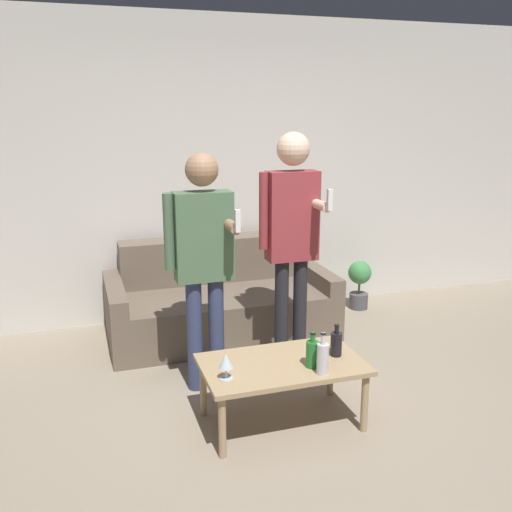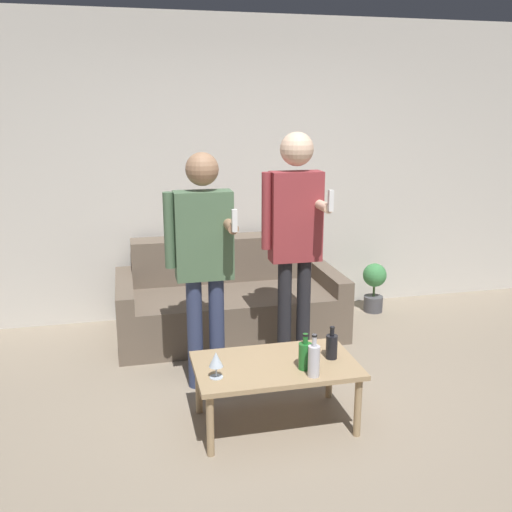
# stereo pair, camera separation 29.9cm
# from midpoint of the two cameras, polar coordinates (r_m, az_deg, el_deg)

# --- Properties ---
(ground_plane) EXTENTS (16.00, 16.00, 0.00)m
(ground_plane) POSITION_cam_midpoint_polar(r_m,az_deg,el_deg) (3.57, 3.46, -17.84)
(ground_plane) COLOR gray
(wall_back) EXTENTS (8.00, 0.06, 2.70)m
(wall_back) POSITION_cam_midpoint_polar(r_m,az_deg,el_deg) (5.27, -5.56, 8.47)
(wall_back) COLOR silver
(wall_back) RESTS_ON ground_plane
(couch) EXTENTS (1.89, 0.94, 0.79)m
(couch) POSITION_cam_midpoint_polar(r_m,az_deg,el_deg) (4.98, -5.46, -4.54)
(couch) COLOR #6B5B4C
(couch) RESTS_ON ground_plane
(coffee_table) EXTENTS (0.99, 0.58, 0.41)m
(coffee_table) POSITION_cam_midpoint_polar(r_m,az_deg,el_deg) (3.54, 0.17, -11.28)
(coffee_table) COLOR tan
(coffee_table) RESTS_ON ground_plane
(bottle_orange) EXTENTS (0.07, 0.07, 0.26)m
(bottle_orange) POSITION_cam_midpoint_polar(r_m,az_deg,el_deg) (3.35, 4.12, -10.14)
(bottle_orange) COLOR silver
(bottle_orange) RESTS_ON coffee_table
(bottle_green) EXTENTS (0.08, 0.08, 0.22)m
(bottle_green) POSITION_cam_midpoint_polar(r_m,az_deg,el_deg) (3.44, 3.16, -9.72)
(bottle_green) COLOR #23752D
(bottle_green) RESTS_ON coffee_table
(bottle_dark) EXTENTS (0.07, 0.07, 0.21)m
(bottle_dark) POSITION_cam_midpoint_polar(r_m,az_deg,el_deg) (3.60, 5.66, -8.71)
(bottle_dark) COLOR black
(bottle_dark) RESTS_ON coffee_table
(wine_glass_near) EXTENTS (0.08, 0.08, 0.16)m
(wine_glass_near) POSITION_cam_midpoint_polar(r_m,az_deg,el_deg) (3.30, -5.68, -10.49)
(wine_glass_near) COLOR silver
(wine_glass_near) RESTS_ON coffee_table
(person_standing_left) EXTENTS (0.45, 0.42, 1.64)m
(person_standing_left) POSITION_cam_midpoint_polar(r_m,az_deg,el_deg) (3.81, -7.56, 0.29)
(person_standing_left) COLOR navy
(person_standing_left) RESTS_ON ground_plane
(person_standing_right) EXTENTS (0.43, 0.43, 1.75)m
(person_standing_right) POSITION_cam_midpoint_polar(r_m,az_deg,el_deg) (4.06, 1.48, 2.65)
(person_standing_right) COLOR #232328
(person_standing_right) RESTS_ON ground_plane
(potted_plant) EXTENTS (0.22, 0.22, 0.48)m
(potted_plant) POSITION_cam_midpoint_polar(r_m,az_deg,el_deg) (5.59, 8.81, -2.53)
(potted_plant) COLOR #4C4C51
(potted_plant) RESTS_ON ground_plane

